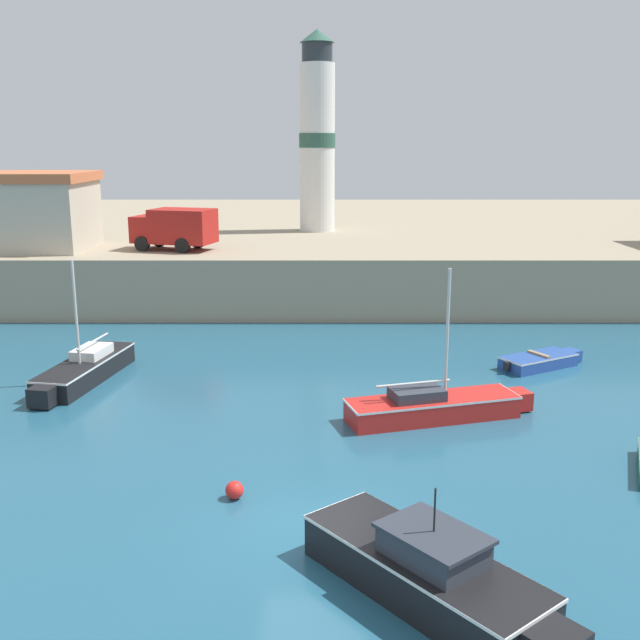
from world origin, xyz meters
The scene contains 10 objects.
ground_plane centered at (0.00, 0.00, 0.00)m, with size 200.00×200.00×0.00m, color #235670.
quay_seawall centered at (0.00, 40.57, 1.58)m, with size 120.00×40.00×3.15m, color gray.
dinghy_blue_1 centered at (9.04, 12.99, 0.29)m, with size 3.75×2.74×0.60m.
sailboat_black_2 centered at (-8.72, 11.21, 0.47)m, with size 2.47×6.33×4.67m.
sailboat_red_3 centered at (3.94, 7.23, 0.45)m, with size 6.40×3.00×4.96m.
motorboat_black_5 centered at (2.33, -2.71, 0.59)m, with size 4.94×5.64×2.41m.
mooring_buoy centered at (-1.99, 1.57, 0.23)m, with size 0.47×0.47×0.47m, color red.
lighthouse centered at (0.00, 33.34, 9.20)m, with size 2.32×2.32×12.49m.
harbor_shed_near_wharf centered at (-16.00, 24.82, 5.23)m, with size 7.54×5.79×4.11m.
truck_on_quay centered at (-7.62, 24.26, 4.37)m, with size 4.70×3.14×2.20m.
Camera 1 is at (0.18, -15.83, 8.81)m, focal length 42.00 mm.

